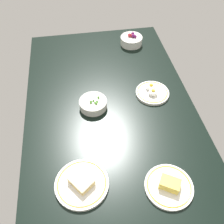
# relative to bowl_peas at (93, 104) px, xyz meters

# --- Properties ---
(dining_table) EXTENTS (1.52, 0.84, 0.04)m
(dining_table) POSITION_rel_bowl_peas_xyz_m (0.07, 0.08, -0.04)
(dining_table) COLOR black
(dining_table) RESTS_ON ground
(bowl_peas) EXTENTS (0.14, 0.14, 0.05)m
(bowl_peas) POSITION_rel_bowl_peas_xyz_m (0.00, 0.00, 0.00)
(bowl_peas) COLOR white
(bowl_peas) RESTS_ON dining_table
(plate_cheese) EXTENTS (0.19, 0.19, 0.05)m
(plate_cheese) POSITION_rel_bowl_peas_xyz_m (0.47, 0.24, -0.01)
(plate_cheese) COLOR white
(plate_cheese) RESTS_ON dining_table
(plate_sandwich) EXTENTS (0.21, 0.21, 0.05)m
(plate_sandwich) POSITION_rel_bowl_peas_xyz_m (0.41, -0.09, -0.01)
(plate_sandwich) COLOR white
(plate_sandwich) RESTS_ON dining_table
(bowl_berries) EXTENTS (0.14, 0.14, 0.07)m
(bowl_berries) POSITION_rel_bowl_peas_xyz_m (-0.51, 0.30, 0.01)
(bowl_berries) COLOR white
(bowl_berries) RESTS_ON dining_table
(plate_eggs) EXTENTS (0.17, 0.17, 0.05)m
(plate_eggs) POSITION_rel_bowl_peas_xyz_m (-0.04, 0.32, -0.01)
(plate_eggs) COLOR white
(plate_eggs) RESTS_ON dining_table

